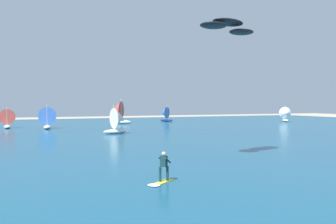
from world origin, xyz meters
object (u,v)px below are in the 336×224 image
object	(u,v)px
sailboat_far_right	(117,112)
sailboat_trailing	(7,118)
kitesurfer	(162,172)
kite	(228,26)
sailboat_outermost	(47,118)
sailboat_near_shore	(165,114)
sailboat_heeled_over	(286,114)
sailboat_leading	(118,120)

from	to	relation	value
sailboat_far_right	sailboat_trailing	size ratio (longest dim) A/B	1.44
sailboat_far_right	kitesurfer	bearing A→B (deg)	-100.86
kite	sailboat_outermost	bearing A→B (deg)	106.71
kitesurfer	kite	distance (m)	12.71
kitesurfer	sailboat_trailing	distance (m)	47.85
sailboat_near_shore	sailboat_trailing	xyz separation A→B (m)	(-33.35, -9.44, -0.10)
sailboat_heeled_over	sailboat_trailing	world-z (taller)	sailboat_heeled_over
kite	sailboat_leading	world-z (taller)	kite
sailboat_heeled_over	sailboat_near_shore	bearing A→B (deg)	154.14
sailboat_leading	sailboat_near_shore	xyz separation A→B (m)	(17.89, 26.76, -0.07)
sailboat_far_right	sailboat_trailing	xyz separation A→B (m)	(-20.63, -4.60, -0.76)
kite	sailboat_heeled_over	xyz separation A→B (m)	(41.15, 38.99, -8.30)
sailboat_leading	sailboat_trailing	xyz separation A→B (m)	(-15.47, 17.32, -0.17)
sailboat_far_right	sailboat_trailing	world-z (taller)	sailboat_far_right
sailboat_trailing	sailboat_heeled_over	bearing A→B (deg)	-2.93
kitesurfer	sailboat_far_right	bearing A→B (deg)	79.14
sailboat_far_right	sailboat_outermost	distance (m)	16.50
kitesurfer	sailboat_far_right	world-z (taller)	sailboat_far_right
sailboat_leading	sailboat_near_shore	bearing A→B (deg)	56.24
sailboat_trailing	sailboat_outermost	bearing A→B (deg)	-30.60
kitesurfer	kite	xyz separation A→B (m)	(7.11, 4.59, 9.49)
sailboat_near_shore	sailboat_outermost	size ratio (longest dim) A/B	0.95
sailboat_leading	sailboat_heeled_over	size ratio (longest dim) A/B	1.05
sailboat_near_shore	sailboat_trailing	distance (m)	34.66
kitesurfer	sailboat_heeled_over	world-z (taller)	sailboat_heeled_over
kite	sailboat_trailing	distance (m)	46.43
sailboat_trailing	kite	bearing A→B (deg)	-66.91
sailboat_leading	sailboat_outermost	xyz separation A→B (m)	(-9.02, 13.51, 0.02)
sailboat_heeled_over	sailboat_outermost	xyz separation A→B (m)	(-52.62, -0.79, 0.12)
kite	sailboat_leading	xyz separation A→B (m)	(-2.45, 24.69, -8.20)
sailboat_near_shore	sailboat_trailing	bearing A→B (deg)	-164.20
sailboat_far_right	sailboat_outermost	xyz separation A→B (m)	(-14.18, -8.41, -0.57)
sailboat_near_shore	sailboat_outermost	bearing A→B (deg)	-153.79
sailboat_outermost	sailboat_trailing	bearing A→B (deg)	149.40
kitesurfer	sailboat_outermost	size ratio (longest dim) A/B	0.46
sailboat_heeled_over	kite	bearing A→B (deg)	-136.54
sailboat_leading	sailboat_heeled_over	bearing A→B (deg)	18.16
kitesurfer	sailboat_leading	size ratio (longest dim) A/B	0.47
kite	sailboat_far_right	bearing A→B (deg)	86.67
kite	sailboat_heeled_over	bearing A→B (deg)	43.46
kite	sailboat_heeled_over	world-z (taller)	kite
sailboat_leading	sailboat_trailing	world-z (taller)	sailboat_leading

